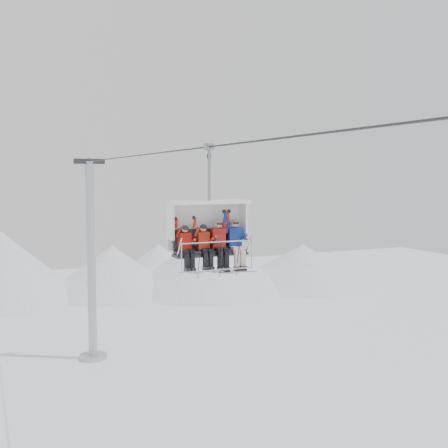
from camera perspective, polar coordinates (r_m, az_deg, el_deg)
name	(u,v)px	position (r m, az deg, el deg)	size (l,w,h in m)	color
ridgeline	(38,272)	(58.53, -18.37, -4.66)	(72.00, 21.00, 7.00)	white
lift_tower_right	(92,274)	(38.64, -13.31, -5.01)	(2.00, 1.80, 13.48)	#ABADB2
haul_cable	(224,145)	(16.91, 0.00, 8.03)	(0.06, 0.06, 50.00)	#303035
chairlift_carrier	(208,227)	(18.18, -1.67, -0.31)	(2.60, 1.17, 3.98)	black
skier_far_left	(186,246)	(17.63, -3.88, -2.25)	(0.38, 1.69, 1.53)	#B7190F
skier_center_left	(204,245)	(17.85, -2.01, -2.14)	(0.39, 1.69, 1.55)	#B72914
skier_center_right	(219,242)	(18.06, -0.50, -1.87)	(0.45, 1.69, 1.75)	#AE1C19
skier_far_right	(236,241)	(18.29, 1.18, -1.78)	(0.45, 1.69, 1.75)	navy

